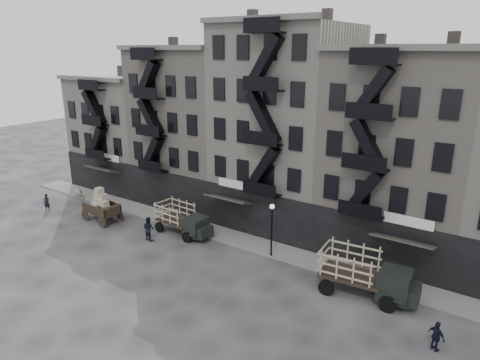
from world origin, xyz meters
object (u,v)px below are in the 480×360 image
Objects in this scene: stake_truck_west at (182,217)px; pedestrian_mid at (149,229)px; wagon at (100,202)px; policeman at (436,336)px; stake_truck_east at (366,271)px; pedestrian_west at (47,202)px; horse at (77,193)px.

pedestrian_mid is (-1.49, -2.48, -0.51)m from stake_truck_west.
wagon reaches higher than policeman.
stake_truck_east is 30.57m from pedestrian_west.
pedestrian_west is (-14.51, -3.41, -0.66)m from stake_truck_west.
policeman is (35.49, -3.69, 0.14)m from horse.
horse is 0.44× the size of wagon.
policeman reaches higher than pedestrian_west.
policeman is at bearing -36.73° from stake_truck_east.
stake_truck_west is 21.06m from policeman.
wagon is 24.05m from stake_truck_east.
stake_truck_west is 14.92m from pedestrian_west.
stake_truck_west is at bearing -13.71° from pedestrian_west.
horse is 0.31× the size of stake_truck_west.
pedestrian_west reaches higher than horse.
horse is at bearing 165.92° from wagon.
pedestrian_west is at bearing -163.71° from wagon.
horse is 0.99× the size of policeman.
policeman is (20.75, -3.53, -0.65)m from stake_truck_west.
wagon is 2.25× the size of pedestrian_west.
stake_truck_west is at bearing -117.52° from pedestrian_mid.
stake_truck_east is 3.12× the size of pedestrian_mid.
wagon is at bearing 178.63° from stake_truck_east.
pedestrian_west is at bearing -179.53° from stake_truck_east.
wagon is 8.34m from stake_truck_west.
pedestrian_mid is (-17.41, -1.94, -0.74)m from stake_truck_east.
pedestrian_mid is 22.26m from policeman.
wagon is at bearing 25.61° from policeman.
stake_truck_east is 3.66× the size of policeman.
stake_truck_west is 3.15× the size of policeman.
stake_truck_west is 15.93m from stake_truck_east.
horse is at bearing 22.66° from policeman.
wagon is at bearing -14.79° from pedestrian_west.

